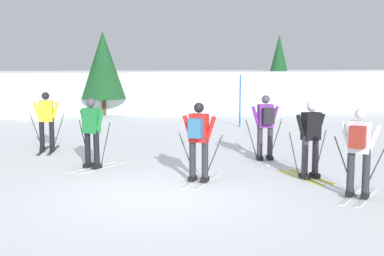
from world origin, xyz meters
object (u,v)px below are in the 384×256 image
object	(u,v)px
skier_black	(310,138)
trail_marker_pole	(240,101)
conifer_far_right	(103,65)
skier_green	(92,131)
skier_purple	(266,124)
conifer_far_left	(279,64)
skier_white	(359,148)
skier_yellow	(46,120)
skier_red	(198,138)

from	to	relation	value
skier_black	trail_marker_pole	bearing A→B (deg)	82.89
conifer_far_right	skier_green	bearing A→B (deg)	-92.87
skier_green	skier_purple	distance (m)	4.41
skier_green	conifer_far_left	distance (m)	19.41
skier_purple	conifer_far_left	bearing A→B (deg)	67.84
conifer_far_left	conifer_far_right	xyz separation A→B (m)	(-10.24, -3.39, -0.07)
skier_green	skier_black	xyz separation A→B (m)	(4.66, -2.03, -0.00)
skier_white	skier_black	bearing A→B (deg)	96.49
conifer_far_left	skier_white	bearing A→B (deg)	-106.96
skier_black	conifer_far_left	size ratio (longest dim) A/B	0.41
skier_white	conifer_far_left	world-z (taller)	conifer_far_left
skier_yellow	trail_marker_pole	world-z (taller)	trail_marker_pole
conifer_far_left	trail_marker_pole	bearing A→B (deg)	-119.33
skier_black	skier_white	xyz separation A→B (m)	(0.19, -1.69, 0.04)
skier_yellow	trail_marker_pole	xyz separation A→B (m)	(7.04, 4.28, 0.11)
skier_white	conifer_far_right	bearing A→B (deg)	104.49
skier_red	skier_white	size ratio (longest dim) A/B	1.00
skier_purple	skier_green	bearing A→B (deg)	-178.27
skier_white	skier_red	bearing A→B (deg)	145.22
skier_purple	skier_red	xyz separation A→B (m)	(-2.21, -2.01, -0.00)
conifer_far_left	conifer_far_right	size ratio (longest dim) A/B	1.03
skier_yellow	conifer_far_left	distance (m)	18.10
skier_white	skier_yellow	size ratio (longest dim) A/B	1.00
skier_purple	skier_black	bearing A→B (deg)	-83.28
skier_yellow	skier_black	bearing A→B (deg)	-38.46
skier_purple	skier_white	size ratio (longest dim) A/B	1.00
skier_black	skier_red	distance (m)	2.47
skier_green	conifer_far_right	xyz separation A→B (m)	(0.63, 12.62, 1.49)
trail_marker_pole	skier_white	bearing A→B (deg)	-94.97
conifer_far_left	conifer_far_right	bearing A→B (deg)	-161.69
skier_purple	trail_marker_pole	size ratio (longest dim) A/B	0.83
skier_white	conifer_far_right	world-z (taller)	conifer_far_right
skier_purple	conifer_far_right	xyz separation A→B (m)	(-3.78, 12.49, 1.45)
skier_red	conifer_far_left	bearing A→B (deg)	64.13
skier_green	trail_marker_pole	xyz separation A→B (m)	(5.78, 6.95, 0.11)
skier_black	skier_yellow	distance (m)	7.56
skier_yellow	trail_marker_pole	bearing A→B (deg)	31.29
skier_white	conifer_far_right	xyz separation A→B (m)	(-4.22, 16.34, 1.45)
trail_marker_pole	conifer_far_left	xyz separation A→B (m)	(5.09, 9.06, 1.45)
skier_white	skier_yellow	distance (m)	8.85
conifer_far_right	skier_black	bearing A→B (deg)	-74.62
skier_red	skier_white	bearing A→B (deg)	-34.78
skier_green	skier_yellow	distance (m)	2.95
skier_green	skier_red	distance (m)	2.89
skier_red	skier_green	bearing A→B (deg)	139.46
skier_purple	conifer_far_right	distance (m)	13.12
skier_green	conifer_far_right	distance (m)	12.72
trail_marker_pole	conifer_far_left	size ratio (longest dim) A/B	0.50
skier_yellow	conifer_far_right	bearing A→B (deg)	79.24
conifer_far_right	skier_red	bearing A→B (deg)	-83.83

